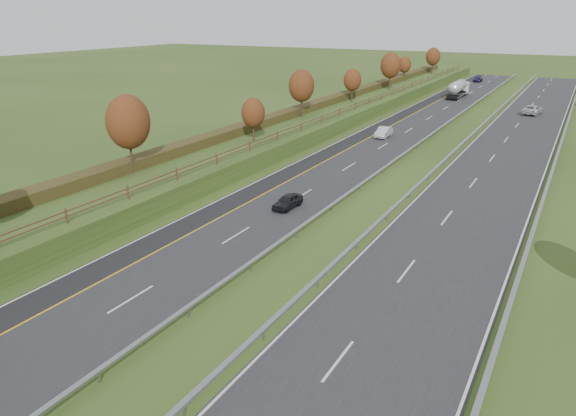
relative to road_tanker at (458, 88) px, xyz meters
The scene contains 17 objects.
ground 55.89m from the road_tanker, 81.93° to the right, with size 400.00×400.00×0.00m, color #2F4619.
near_carriageway 50.34m from the road_tanker, 90.18° to the right, with size 10.50×200.00×0.04m, color #242427.
far_carriageway 52.92m from the road_tanker, 72.00° to the right, with size 10.50×200.00×0.04m, color #242427.
hard_shoulder 50.49m from the road_tanker, 94.44° to the right, with size 3.00×200.00×0.04m, color black.
lane_markings 50.84m from the road_tanker, 82.94° to the right, with size 26.75×200.00×0.01m.
embankment_left 52.00m from the road_tanker, 104.66° to the right, with size 12.00×200.00×2.00m, color #2F4619.
hedge_left 52.54m from the road_tanker, 106.77° to the right, with size 2.20×180.00×1.10m, color #383817.
fence_left 51.45m from the road_tanker, 99.69° to the right, with size 0.12×189.06×1.20m.
median_barrier_near 50.62m from the road_tanker, 83.71° to the right, with size 0.32×200.00×0.71m.
median_barrier_far 51.43m from the road_tanker, 78.05° to the right, with size 0.32×200.00×0.71m.
outer_barrier_far 54.97m from the road_tanker, 66.24° to the right, with size 0.32×200.00×0.71m.
trees_left 55.36m from the road_tanker, 103.41° to the right, with size 6.64×164.30×7.66m.
road_tanker is the anchor object (origin of this frame).
car_dark_near 79.50m from the road_tanker, 88.83° to the right, with size 1.50×3.73×1.27m, color black.
car_silver_mid 45.78m from the road_tanker, 90.89° to the right, with size 1.54×4.43×1.46m, color silver.
car_small_far 30.99m from the road_tanker, 92.63° to the left, with size 1.79×4.41×1.28m, color #1C1646.
car_oncoming 22.19m from the road_tanker, 43.48° to the right, with size 2.66×5.77×1.60m, color silver.
Camera 1 is at (24.47, -11.90, 16.91)m, focal length 35.00 mm.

